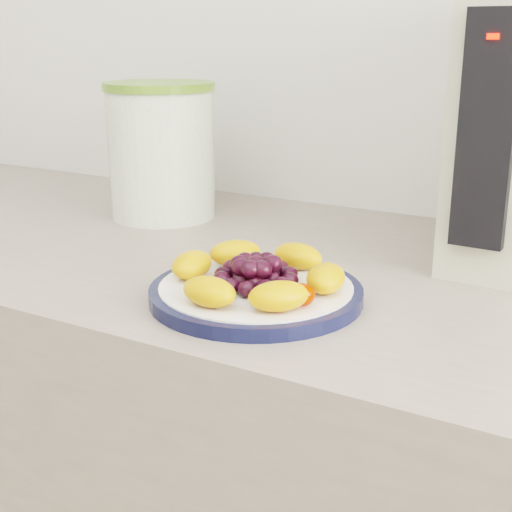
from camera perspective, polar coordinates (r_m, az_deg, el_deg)
The scene contains 7 objects.
plate_rim at distance 0.77m, azimuth 0.00°, elevation -3.01°, with size 0.23×0.23×0.01m, color black.
plate_face at distance 0.77m, azimuth 0.00°, elevation -2.94°, with size 0.21×0.21×0.02m, color white.
canister at distance 1.12m, azimuth -7.56°, elevation 8.03°, with size 0.16×0.16×0.19m, color #446513.
canister_lid at distance 1.11m, azimuth -7.78°, elevation 13.32°, with size 0.17×0.17×0.01m, color #5A7F2D.
appliance_panel at distance 0.81m, azimuth 17.97°, elevation 9.42°, with size 0.06×0.02×0.25m, color black.
appliance_led at distance 0.79m, azimuth 18.45°, elevation 16.33°, with size 0.01×0.01×0.01m, color #FF0C05.
fruit_plate at distance 0.76m, azimuth 0.16°, elevation -1.43°, with size 0.20×0.20×0.03m.
Camera 1 is at (0.36, 0.42, 1.18)m, focal length 50.00 mm.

